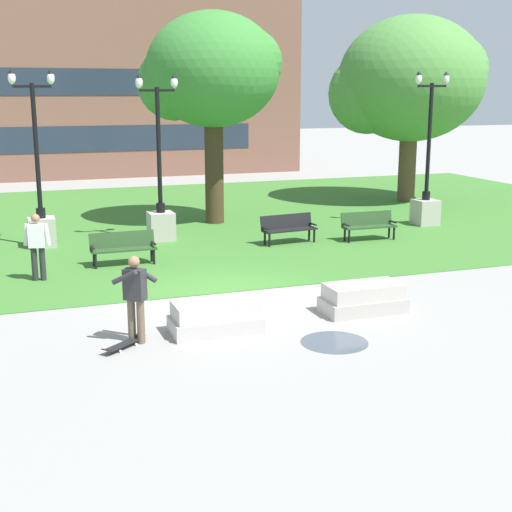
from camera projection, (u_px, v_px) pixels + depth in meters
ground_plane at (226, 293)px, 17.07m from camera, size 140.00×140.00×0.00m
grass_lawn at (146, 222)px, 26.24m from camera, size 40.00×20.00×0.02m
concrete_block_center at (215, 318)px, 14.24m from camera, size 1.80×0.90×0.64m
concrete_block_left at (363, 299)px, 15.54m from camera, size 1.80×0.90×0.64m
person_skateboarder at (135, 294)px, 13.50m from camera, size 0.87×0.58×1.71m
skateboard at (124, 344)px, 13.39m from camera, size 0.92×0.79×0.14m
puddle at (334, 342)px, 13.72m from camera, size 1.31×1.31×0.01m
park_bench_near_left at (288, 227)px, 22.49m from camera, size 1.85×0.73×0.90m
park_bench_near_right at (123, 246)px, 19.71m from camera, size 1.80×0.54×0.90m
park_bench_far_left at (368, 224)px, 22.99m from camera, size 1.81×0.57×0.90m
lamp_post_left at (426, 195)px, 25.51m from camera, size 1.32×0.80×5.38m
lamp_post_right at (161, 208)px, 22.85m from camera, size 1.32×0.80×5.23m
lamp_post_center at (41, 212)px, 21.87m from camera, size 1.32×0.80×5.34m
tree_far_right at (211, 72)px, 24.93m from camera, size 4.94×4.71×7.44m
tree_near_left at (409, 81)px, 30.09m from camera, size 6.47×6.16×7.83m
person_bystander_near_lawn at (37, 243)px, 17.95m from camera, size 0.68×0.32×1.71m
building_facade_distant at (71, 84)px, 38.07m from camera, size 26.23×1.03×10.23m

